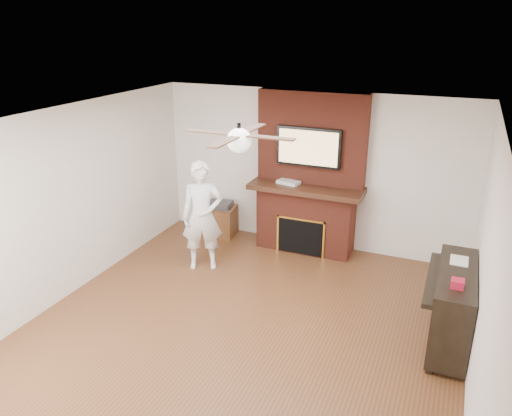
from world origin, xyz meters
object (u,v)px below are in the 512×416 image
at_px(fireplace, 308,189).
at_px(side_table, 220,219).
at_px(piano, 452,305).
at_px(person, 202,216).

relative_size(fireplace, side_table, 4.23).
bearing_deg(fireplace, side_table, -177.48).
bearing_deg(piano, person, 170.58).
bearing_deg(side_table, person, -82.64).
distance_m(person, side_table, 1.34).
bearing_deg(fireplace, person, -133.95).
relative_size(fireplace, person, 1.53).
relative_size(person, piano, 1.17).
xyz_separation_m(fireplace, person, (-1.20, -1.25, -0.18)).
bearing_deg(person, fireplace, 19.39).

